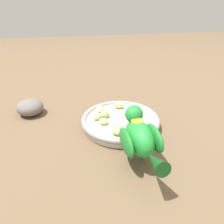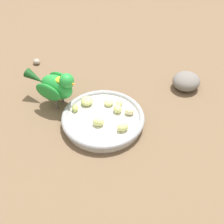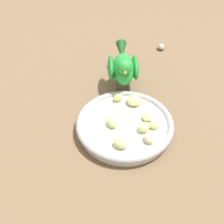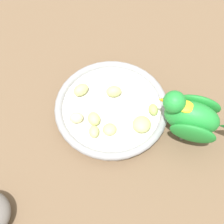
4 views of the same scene
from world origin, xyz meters
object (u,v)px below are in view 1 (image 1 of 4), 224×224
at_px(apple_piece_5, 118,105).
at_px(rock_large, 30,107).
at_px(parrot, 140,137).
at_px(apple_piece_3, 133,132).
at_px(feeding_bowl, 120,121).
at_px(apple_piece_4, 118,130).
at_px(apple_piece_6, 104,121).
at_px(apple_piece_0, 97,117).
at_px(apple_piece_1, 105,114).
at_px(apple_piece_2, 130,114).
at_px(apple_piece_7, 100,109).

distance_m(apple_piece_5, rock_large, 0.29).
bearing_deg(parrot, apple_piece_3, -10.47).
height_order(feeding_bowl, apple_piece_4, apple_piece_4).
distance_m(apple_piece_3, parrot, 0.09).
relative_size(apple_piece_4, parrot, 0.20).
relative_size(apple_piece_3, apple_piece_6, 0.92).
bearing_deg(feeding_bowl, apple_piece_6, -166.23).
relative_size(feeding_bowl, apple_piece_6, 8.67).
distance_m(feeding_bowl, apple_piece_3, 0.08).
height_order(apple_piece_0, apple_piece_5, apple_piece_5).
distance_m(apple_piece_4, apple_piece_6, 0.06).
height_order(apple_piece_4, rock_large, rock_large).
distance_m(apple_piece_1, parrot, 0.19).
bearing_deg(parrot, apple_piece_2, -12.17).
height_order(apple_piece_1, apple_piece_5, same).
height_order(apple_piece_5, parrot, parrot).
xyz_separation_m(apple_piece_0, apple_piece_7, (0.02, 0.04, 0.00)).
height_order(feeding_bowl, apple_piece_5, apple_piece_5).
distance_m(apple_piece_0, apple_piece_4, 0.09).
bearing_deg(apple_piece_6, apple_piece_5, 52.12).
height_order(apple_piece_1, rock_large, rock_large).
bearing_deg(rock_large, apple_piece_4, -40.70).
bearing_deg(feeding_bowl, apple_piece_0, 168.51).
height_order(apple_piece_0, apple_piece_2, apple_piece_2).
bearing_deg(apple_piece_6, apple_piece_7, 87.41).
bearing_deg(apple_piece_0, rock_large, 148.02).
distance_m(apple_piece_4, apple_piece_7, 0.13).
relative_size(apple_piece_6, apple_piece_7, 1.00).
relative_size(apple_piece_2, apple_piece_4, 0.87).
bearing_deg(apple_piece_4, parrot, -75.30).
xyz_separation_m(apple_piece_3, rock_large, (-0.28, 0.22, -0.01)).
distance_m(apple_piece_5, apple_piece_7, 0.06).
height_order(apple_piece_3, apple_piece_6, apple_piece_3).
bearing_deg(apple_piece_1, apple_piece_0, -160.57).
bearing_deg(apple_piece_6, apple_piece_1, 72.50).
distance_m(feeding_bowl, apple_piece_6, 0.06).
xyz_separation_m(apple_piece_2, parrot, (-0.03, -0.16, 0.04)).
bearing_deg(apple_piece_2, feeding_bowl, -171.51).
bearing_deg(feeding_bowl, rock_large, 152.57).
bearing_deg(parrot, apple_piece_7, 11.71).
height_order(apple_piece_6, parrot, parrot).
bearing_deg(apple_piece_3, apple_piece_7, 113.55).
xyz_separation_m(feeding_bowl, apple_piece_1, (-0.04, 0.02, 0.02)).
distance_m(apple_piece_1, apple_piece_4, 0.09).
height_order(apple_piece_2, parrot, parrot).
xyz_separation_m(apple_piece_2, apple_piece_5, (-0.02, 0.07, -0.00)).
height_order(apple_piece_3, apple_piece_7, apple_piece_7).
relative_size(feeding_bowl, apple_piece_7, 8.63).
relative_size(apple_piece_5, apple_piece_6, 1.22).
xyz_separation_m(apple_piece_0, apple_piece_4, (0.04, -0.08, 0.00)).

